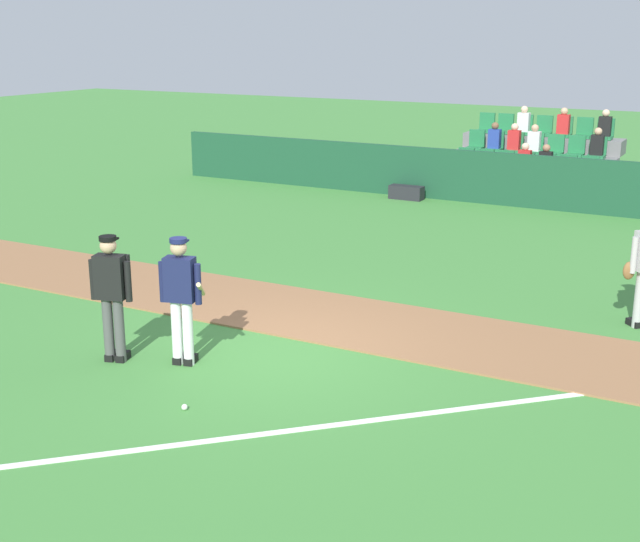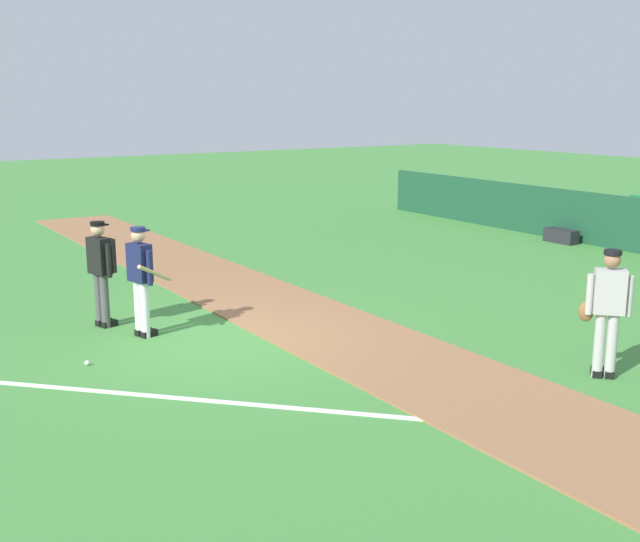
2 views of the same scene
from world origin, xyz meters
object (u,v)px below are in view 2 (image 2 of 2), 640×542
object	(u,v)px
batter_navy_jersey	(141,277)
runner_grey_jersey	(607,309)
equipment_bag	(561,236)
baseball	(87,363)
umpire_home_plate	(101,267)

from	to	relation	value
batter_navy_jersey	runner_grey_jersey	world-z (taller)	same
equipment_bag	baseball	bearing A→B (deg)	-78.23
runner_grey_jersey	equipment_bag	world-z (taller)	runner_grey_jersey
batter_navy_jersey	equipment_bag	size ratio (longest dim) A/B	1.96
runner_grey_jersey	equipment_bag	xyz separation A→B (m)	(-7.08, 7.66, -0.78)
umpire_home_plate	runner_grey_jersey	size ratio (longest dim) A/B	1.00
batter_navy_jersey	baseball	distance (m)	1.74
umpire_home_plate	baseball	size ratio (longest dim) A/B	23.78
umpire_home_plate	equipment_bag	world-z (taller)	umpire_home_plate
umpire_home_plate	runner_grey_jersey	bearing A→B (deg)	38.61
umpire_home_plate	equipment_bag	xyz separation A→B (m)	(-1.00, 12.52, -0.82)
umpire_home_plate	equipment_bag	distance (m)	12.58
batter_navy_jersey	equipment_bag	xyz separation A→B (m)	(-1.89, 12.18, -0.79)
batter_navy_jersey	umpire_home_plate	distance (m)	0.96
baseball	equipment_bag	world-z (taller)	equipment_bag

